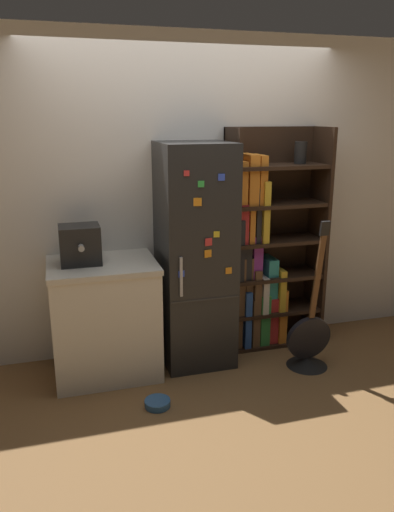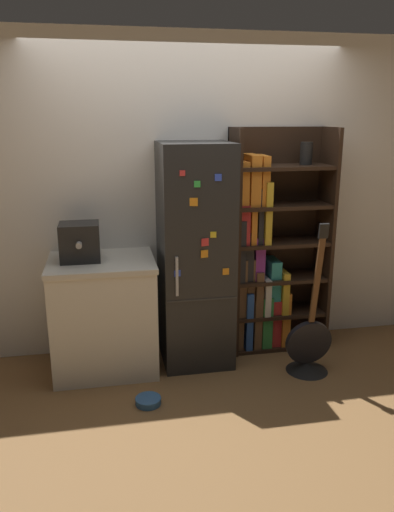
% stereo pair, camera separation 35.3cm
% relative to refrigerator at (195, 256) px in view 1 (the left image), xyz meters
% --- Properties ---
extents(ground_plane, '(16.00, 16.00, 0.00)m').
position_rel_refrigerator_xyz_m(ground_plane, '(0.00, -0.16, -0.89)').
color(ground_plane, olive).
extents(wall_back, '(8.00, 0.05, 2.60)m').
position_rel_refrigerator_xyz_m(wall_back, '(0.00, 0.32, 0.41)').
color(wall_back, white).
rests_on(wall_back, ground_plane).
extents(refrigerator, '(0.55, 0.61, 1.77)m').
position_rel_refrigerator_xyz_m(refrigerator, '(0.00, 0.00, 0.00)').
color(refrigerator, black).
rests_on(refrigerator, ground_plane).
extents(bookshelf, '(0.83, 0.36, 1.87)m').
position_rel_refrigerator_xyz_m(bookshelf, '(0.64, 0.14, -0.09)').
color(bookshelf, black).
rests_on(bookshelf, ground_plane).
extents(kitchen_counter, '(0.81, 0.66, 0.90)m').
position_rel_refrigerator_xyz_m(kitchen_counter, '(-0.74, -0.03, -0.43)').
color(kitchen_counter, silver).
rests_on(kitchen_counter, ground_plane).
extents(espresso_machine, '(0.29, 0.31, 0.29)m').
position_rel_refrigerator_xyz_m(espresso_machine, '(-0.89, -0.01, 0.16)').
color(espresso_machine, black).
rests_on(espresso_machine, kitchen_counter).
extents(guitar, '(0.37, 0.33, 1.23)m').
position_rel_refrigerator_xyz_m(guitar, '(0.83, -0.40, -0.71)').
color(guitar, black).
rests_on(guitar, ground_plane).
extents(pet_bowl, '(0.18, 0.18, 0.05)m').
position_rel_refrigerator_xyz_m(pet_bowl, '(-0.46, -0.64, -0.86)').
color(pet_bowl, '#3366A5').
rests_on(pet_bowl, ground_plane).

